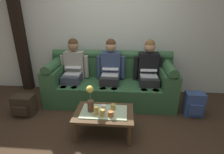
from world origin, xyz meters
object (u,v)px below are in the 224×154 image
(cup_near_left, at_px, (96,111))
(couch, at_px, (111,83))
(flower_vase, at_px, (90,99))
(backpack_right, at_px, (194,105))
(cup_far_right, at_px, (102,113))
(cup_near_right, at_px, (104,109))
(cup_far_center, at_px, (111,114))
(cup_far_left, at_px, (113,107))
(backpack_left, at_px, (24,105))
(person_left, at_px, (74,68))
(coffee_table, at_px, (104,115))
(person_middle, at_px, (110,69))
(person_right, at_px, (149,70))

(cup_near_left, bearing_deg, couch, 85.15)
(flower_vase, height_order, backpack_right, flower_vase)
(cup_far_right, bearing_deg, cup_near_right, 86.27)
(cup_far_center, bearing_deg, cup_far_left, 84.57)
(couch, height_order, cup_near_right, couch)
(backpack_right, bearing_deg, backpack_left, -175.88)
(person_left, height_order, cup_far_right, person_left)
(coffee_table, height_order, cup_far_center, cup_far_center)
(person_middle, height_order, backpack_right, person_middle)
(backpack_left, bearing_deg, cup_near_right, -15.72)
(person_middle, relative_size, cup_far_right, 12.08)
(person_right, relative_size, backpack_right, 2.89)
(person_middle, relative_size, backpack_right, 2.89)
(couch, distance_m, person_right, 0.78)
(person_left, relative_size, cup_far_left, 14.90)
(person_right, relative_size, cup_far_left, 14.90)
(person_right, bearing_deg, person_left, -179.99)
(couch, height_order, person_left, person_left)
(couch, height_order, backpack_left, couch)
(cup_near_right, xyz_separation_m, cup_far_left, (0.13, 0.09, -0.02))
(person_middle, bearing_deg, person_right, 0.01)
(person_left, bearing_deg, backpack_left, -137.14)
(backpack_left, bearing_deg, backpack_right, 4.12)
(flower_vase, relative_size, cup_far_right, 3.89)
(cup_far_left, bearing_deg, person_left, 130.73)
(couch, height_order, cup_far_right, couch)
(flower_vase, xyz_separation_m, backpack_right, (1.67, 0.60, -0.36))
(couch, height_order, backpack_right, couch)
(cup_far_center, relative_size, backpack_left, 0.23)
(cup_near_right, bearing_deg, backpack_right, 22.74)
(coffee_table, bearing_deg, cup_near_right, -88.51)
(cup_near_left, bearing_deg, backpack_left, 160.84)
(person_right, xyz_separation_m, backpack_right, (0.75, -0.46, -0.45))
(cup_near_right, bearing_deg, cup_far_center, -43.62)
(person_right, bearing_deg, cup_far_right, -121.92)
(backpack_right, bearing_deg, person_left, 168.24)
(person_middle, distance_m, cup_far_center, 1.21)
(person_middle, bearing_deg, flower_vase, -100.03)
(cup_near_right, bearing_deg, person_middle, 90.03)
(person_middle, bearing_deg, backpack_left, -155.18)
(couch, distance_m, person_left, 0.78)
(coffee_table, relative_size, cup_near_left, 7.07)
(couch, xyz_separation_m, coffee_table, (0.00, -1.06, -0.05))
(cup_far_left, height_order, backpack_right, cup_far_left)
(cup_far_center, xyz_separation_m, backpack_right, (1.37, 0.72, -0.21))
(person_left, bearing_deg, cup_near_left, -61.06)
(cup_far_right, xyz_separation_m, backpack_left, (-1.44, 0.51, -0.25))
(flower_vase, xyz_separation_m, backpack_left, (-1.26, 0.39, -0.39))
(backpack_right, bearing_deg, couch, 162.57)
(person_right, xyz_separation_m, cup_near_right, (-0.73, -1.08, -0.23))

